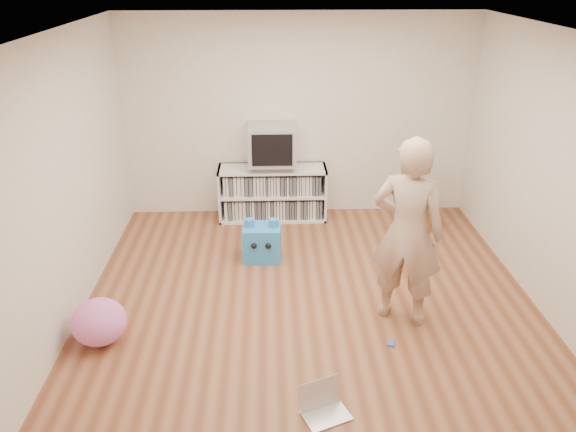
% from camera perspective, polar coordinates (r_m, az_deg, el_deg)
% --- Properties ---
extents(ground, '(4.50, 4.50, 0.00)m').
position_cam_1_polar(ground, '(5.76, 2.19, -8.44)').
color(ground, brown).
rests_on(ground, ground).
extents(walls, '(4.52, 4.52, 2.60)m').
position_cam_1_polar(walls, '(5.17, 2.42, 3.73)').
color(walls, silver).
rests_on(walls, ground).
extents(ceiling, '(4.50, 4.50, 0.01)m').
position_cam_1_polar(ceiling, '(4.87, 2.70, 18.20)').
color(ceiling, white).
rests_on(ceiling, walls).
extents(media_unit, '(1.40, 0.45, 0.70)m').
position_cam_1_polar(media_unit, '(7.40, -1.58, 2.40)').
color(media_unit, white).
rests_on(media_unit, ground).
extents(dvd_deck, '(0.45, 0.35, 0.07)m').
position_cam_1_polar(dvd_deck, '(7.25, -1.62, 5.18)').
color(dvd_deck, gray).
rests_on(dvd_deck, media_unit).
extents(crt_tv, '(0.60, 0.53, 0.50)m').
position_cam_1_polar(crt_tv, '(7.16, -1.64, 7.32)').
color(crt_tv, '#9A9A9F').
rests_on(crt_tv, dvd_deck).
extents(side_table, '(0.42, 0.42, 0.55)m').
position_cam_1_polar(side_table, '(7.26, 12.79, 1.88)').
color(side_table, brown).
rests_on(side_table, ground).
extents(table_lamp, '(0.34, 0.34, 0.52)m').
position_cam_1_polar(table_lamp, '(7.08, 13.18, 5.81)').
color(table_lamp, '#333333').
rests_on(table_lamp, side_table).
extents(person, '(0.78, 0.66, 1.80)m').
position_cam_1_polar(person, '(5.16, 12.05, -1.71)').
color(person, tan).
rests_on(person, ground).
extents(laptop, '(0.42, 0.38, 0.24)m').
position_cam_1_polar(laptop, '(4.49, 3.55, -18.61)').
color(laptop, silver).
rests_on(laptop, ground).
extents(playing_cards, '(0.08, 0.10, 0.02)m').
position_cam_1_polar(playing_cards, '(5.24, 10.41, -12.58)').
color(playing_cards, '#4767BE').
rests_on(playing_cards, ground).
extents(plush_blue, '(0.44, 0.39, 0.49)m').
position_cam_1_polar(plush_blue, '(6.41, -2.67, -2.64)').
color(plush_blue, '#2785D9').
rests_on(plush_blue, ground).
extents(plush_pink, '(0.61, 0.61, 0.41)m').
position_cam_1_polar(plush_pink, '(5.35, -18.64, -10.16)').
color(plush_pink, pink).
rests_on(plush_pink, ground).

